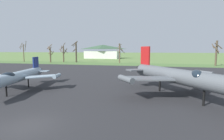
% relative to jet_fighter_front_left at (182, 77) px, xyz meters
% --- Properties ---
extents(ground_plane, '(600.00, 600.00, 0.00)m').
position_rel_jet_fighter_front_left_xyz_m(ground_plane, '(-11.39, -9.77, -2.42)').
color(ground_plane, '#607F42').
extents(asphalt_apron, '(106.84, 58.00, 0.05)m').
position_rel_jet_fighter_front_left_xyz_m(asphalt_apron, '(-11.39, 7.63, -2.40)').
color(asphalt_apron, '#28282B').
rests_on(asphalt_apron, ground).
extents(grass_verge_strip, '(166.84, 12.00, 0.06)m').
position_rel_jet_fighter_front_left_xyz_m(grass_verge_strip, '(-11.39, 42.63, -2.39)').
color(grass_verge_strip, '#50723A').
rests_on(grass_verge_strip, ground).
extents(jet_fighter_front_left, '(12.96, 15.52, 5.74)m').
position_rel_jet_fighter_front_left_xyz_m(jet_fighter_front_left, '(0.00, 0.00, 0.00)').
color(jet_fighter_front_left, '#565B60').
rests_on(jet_fighter_front_left, ground).
extents(jet_fighter_front_right, '(9.63, 13.49, 4.18)m').
position_rel_jet_fighter_front_left_xyz_m(jet_fighter_front_right, '(-19.52, -1.48, -0.48)').
color(jet_fighter_front_right, '#8EA3B2').
rests_on(jet_fighter_front_right, ground).
extents(bare_tree_far_left, '(2.92, 2.90, 9.01)m').
position_rel_jet_fighter_front_left_xyz_m(bare_tree_far_left, '(-57.64, 45.10, 2.31)').
color(bare_tree_far_left, brown).
rests_on(bare_tree_far_left, ground).
extents(bare_tree_left_of_center, '(3.03, 2.54, 7.55)m').
position_rel_jet_fighter_front_left_xyz_m(bare_tree_left_of_center, '(-44.14, 44.16, 1.29)').
color(bare_tree_left_of_center, brown).
rests_on(bare_tree_left_of_center, ground).
extents(bare_tree_center, '(3.11, 3.15, 8.31)m').
position_rel_jet_fighter_front_left_xyz_m(bare_tree_center, '(-39.84, 47.16, 1.62)').
color(bare_tree_center, brown).
rests_on(bare_tree_center, ground).
extents(bare_tree_right_of_center, '(2.36, 2.71, 8.95)m').
position_rel_jet_fighter_front_left_xyz_m(bare_tree_right_of_center, '(-34.24, 47.26, 2.11)').
color(bare_tree_right_of_center, '#42382D').
rests_on(bare_tree_right_of_center, ground).
extents(bare_tree_far_right, '(3.33, 3.34, 7.68)m').
position_rel_jet_fighter_front_left_xyz_m(bare_tree_far_right, '(-15.76, 46.83, 1.86)').
color(bare_tree_far_right, brown).
rests_on(bare_tree_far_right, ground).
extents(bare_tree_backdrop_extra, '(2.71, 2.65, 8.17)m').
position_rel_jet_fighter_front_left_xyz_m(bare_tree_backdrop_extra, '(16.58, 42.93, 2.07)').
color(bare_tree_backdrop_extra, brown).
rests_on(bare_tree_backdrop_extra, ground).
extents(visitor_building, '(21.12, 13.06, 8.22)m').
position_rel_jet_fighter_front_left_xyz_m(visitor_building, '(-33.34, 83.46, 1.63)').
color(visitor_building, silver).
rests_on(visitor_building, ground).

